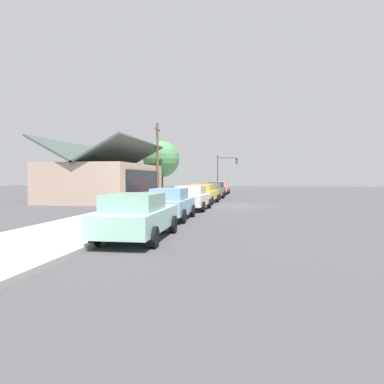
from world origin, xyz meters
name	(u,v)px	position (x,y,z in m)	size (l,w,h in m)	color
ground_plane	(236,206)	(0.00, 0.00, 0.00)	(120.00, 120.00, 0.00)	#424244
sidewalk_curb	(164,204)	(0.00, 5.60, 0.08)	(60.00, 4.20, 0.16)	#B2AFA8
car_seafoam	(137,216)	(-15.25, 2.69, 0.82)	(4.82, 2.15, 1.59)	#9ED1BC
car_skyblue	(171,204)	(-9.50, 2.84, 0.81)	(4.42, 1.95, 1.59)	#8CB7E0
car_ivory	(192,198)	(-4.08, 2.68, 0.81)	(4.48, 2.13, 1.59)	silver
car_mustard	(203,193)	(1.87, 2.76, 0.82)	(4.83, 2.24, 1.59)	gold
car_olive	(212,191)	(7.39, 2.72, 0.82)	(4.77, 2.21, 1.59)	olive
car_navy	(216,189)	(12.92, 2.83, 0.81)	(4.40, 2.22, 1.59)	navy
car_coral	(221,188)	(18.67, 2.79, 0.82)	(4.73, 2.03, 1.59)	#EA8C75
storefront_building	(106,181)	(3.79, 11.98, 1.80)	(12.61, 7.67, 5.38)	tan
shade_tree	(161,159)	(12.61, 9.05, 4.17)	(4.10, 4.10, 6.24)	brown
traffic_light_main	(225,167)	(22.47, 2.54, 3.49)	(0.37, 2.79, 5.20)	#383833
utility_pole_wooden	(157,159)	(7.82, 8.20, 3.93)	(1.80, 0.24, 7.50)	brown
fire_hydrant_red	(205,192)	(13.80, 4.20, 0.50)	(0.22, 0.22, 0.71)	red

